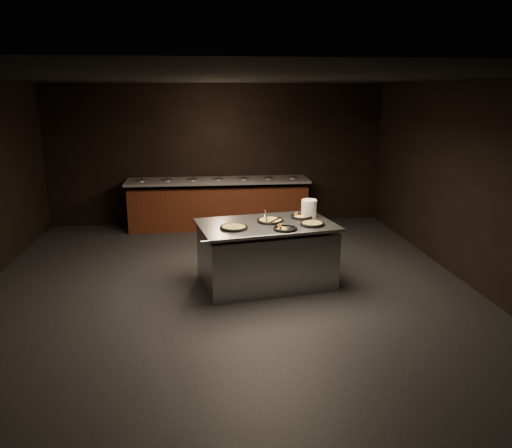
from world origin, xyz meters
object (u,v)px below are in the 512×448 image
object	(u,v)px
pan_veggie_whole	(234,227)
plate_stack	(309,208)
pan_cheese_whole	(270,220)
serving_counter	(266,255)

from	to	relation	value
pan_veggie_whole	plate_stack	bearing A→B (deg)	25.10
plate_stack	pan_cheese_whole	xyz separation A→B (m)	(-0.62, -0.23, -0.11)
pan_veggie_whole	pan_cheese_whole	bearing A→B (deg)	29.87
serving_counter	plate_stack	bearing A→B (deg)	14.68
plate_stack	pan_cheese_whole	distance (m)	0.67
pan_cheese_whole	serving_counter	bearing A→B (deg)	-126.87
plate_stack	pan_veggie_whole	xyz separation A→B (m)	(-1.17, -0.55, -0.11)
plate_stack	pan_cheese_whole	size ratio (longest dim) A/B	0.66
pan_veggie_whole	pan_cheese_whole	world-z (taller)	same
plate_stack	pan_veggie_whole	world-z (taller)	plate_stack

